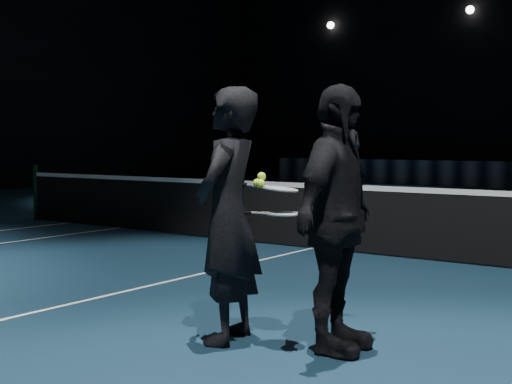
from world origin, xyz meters
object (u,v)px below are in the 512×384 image
(racket_lower, at_px, (284,214))
(tennis_balls, at_px, (260,181))
(player_a, at_px, (228,215))
(player_b, at_px, (336,219))
(racket_upper, at_px, (279,189))

(racket_lower, bearing_deg, tennis_balls, 178.53)
(player_a, height_order, player_b, same)
(racket_upper, relative_size, tennis_balls, 5.67)
(player_a, distance_m, racket_upper, 0.45)
(player_a, distance_m, racket_lower, 0.45)
(tennis_balls, bearing_deg, player_b, 16.23)
(player_b, xyz_separation_m, tennis_balls, (-0.57, -0.17, 0.27))
(player_a, relative_size, racket_lower, 2.89)
(racket_upper, bearing_deg, player_b, -9.08)
(player_b, relative_size, tennis_balls, 16.40)
(player_b, height_order, tennis_balls, player_b)
(tennis_balls, bearing_deg, player_a, -162.17)
(player_a, xyz_separation_m, racket_upper, (0.37, 0.15, 0.21))
(racket_upper, xyz_separation_m, tennis_balls, (-0.13, -0.08, 0.06))
(tennis_balls, bearing_deg, racket_lower, 15.24)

